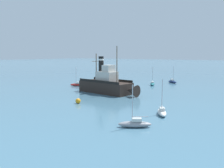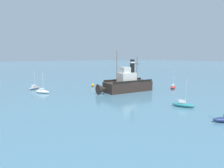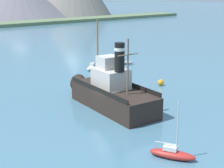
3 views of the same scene
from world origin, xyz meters
TOP-DOWN VIEW (x-y plane):
  - ground_plane at (0.00, 0.00)m, footprint 600.00×600.00m
  - old_tugboat at (1.36, 0.88)m, footprint 5.47×14.65m
  - sailboat_red at (-2.72, -12.14)m, footprint 2.79×3.86m
  - sailboat_white at (11.36, 18.11)m, footprint 3.81×2.94m
  - sailboat_grey at (18.33, 18.03)m, footprint 3.10×3.73m
  - sailboat_navy at (-24.03, 5.00)m, footprint 3.04×3.76m
  - sailboat_teal at (-15.92, 2.73)m, footprint 3.90×2.62m
  - mooring_buoy at (12.83, 3.53)m, footprint 0.88×0.88m

SIDE VIEW (x-z plane):
  - ground_plane at x=0.00m, z-range 0.00..0.00m
  - sailboat_red at x=-2.72m, z-range -2.02..2.88m
  - sailboat_white at x=11.36m, z-range -2.02..2.88m
  - sailboat_grey at x=18.33m, z-range -2.02..2.88m
  - sailboat_navy at x=-24.03m, z-range -2.02..2.88m
  - sailboat_teal at x=-15.92m, z-range -2.02..2.88m
  - mooring_buoy at x=12.83m, z-range 0.00..0.88m
  - old_tugboat at x=1.36m, z-range -3.12..6.78m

